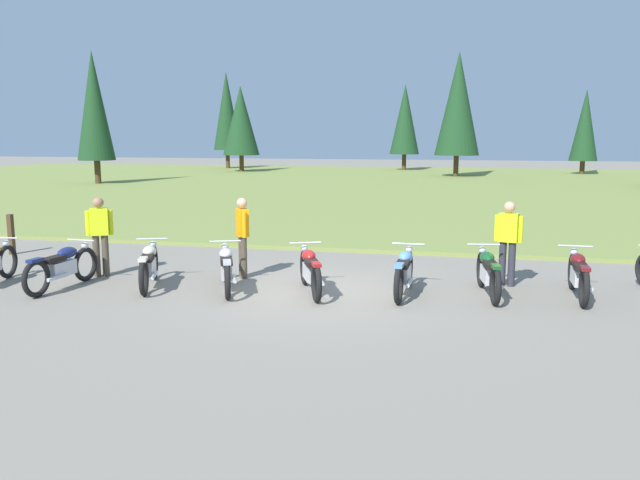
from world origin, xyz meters
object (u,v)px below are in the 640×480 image
at_px(motorcycle_navy, 62,266).
at_px(rider_near_row_end, 242,233).
at_px(motorcycle_silver, 226,268).
at_px(motorcycle_british_green, 488,272).
at_px(rider_checking_bike, 508,238).
at_px(motorcycle_red, 310,270).
at_px(motorcycle_sky_blue, 404,271).
at_px(trail_marker_post, 11,234).
at_px(motorcycle_maroon, 578,274).
at_px(rider_in_hivis_vest, 100,232).
at_px(motorcycle_cream, 149,265).

xyz_separation_m(motorcycle_navy, rider_near_row_end, (3.06, 1.71, 0.51)).
distance_m(motorcycle_silver, motorcycle_british_green, 4.90).
relative_size(motorcycle_silver, rider_checking_bike, 1.18).
distance_m(motorcycle_navy, motorcycle_red, 4.80).
xyz_separation_m(motorcycle_sky_blue, rider_near_row_end, (-3.41, 0.72, 0.51)).
xyz_separation_m(motorcycle_red, trail_marker_post, (-8.21, 2.23, 0.07)).
height_order(motorcycle_maroon, rider_in_hivis_vest, rider_in_hivis_vest).
bearing_deg(rider_near_row_end, motorcycle_maroon, -2.33).
height_order(motorcycle_red, motorcycle_sky_blue, same).
bearing_deg(motorcycle_cream, trail_marker_post, 153.91).
bearing_deg(rider_in_hivis_vest, motorcycle_silver, -11.28).
distance_m(motorcycle_british_green, trail_marker_post, 11.59).
height_order(motorcycle_cream, motorcycle_maroon, same).
distance_m(motorcycle_cream, motorcycle_maroon, 8.08).
xyz_separation_m(motorcycle_cream, rider_in_hivis_vest, (-1.44, 0.66, 0.51)).
distance_m(rider_in_hivis_vest, rider_checking_bike, 8.32).
bearing_deg(motorcycle_british_green, rider_near_row_end, 174.71).
bearing_deg(motorcycle_navy, rider_near_row_end, 29.21).
height_order(motorcycle_british_green, rider_in_hivis_vest, rider_in_hivis_vest).
bearing_deg(rider_near_row_end, motorcycle_red, -30.38).
xyz_separation_m(motorcycle_navy, trail_marker_post, (-3.47, 2.96, 0.07)).
distance_m(motorcycle_maroon, rider_near_row_end, 6.55).
bearing_deg(motorcycle_silver, trail_marker_post, 160.02).
bearing_deg(motorcycle_silver, rider_checking_bike, 16.90).
bearing_deg(motorcycle_british_green, motorcycle_silver, -171.83).
height_order(motorcycle_sky_blue, motorcycle_british_green, same).
height_order(motorcycle_cream, rider_near_row_end, rider_near_row_end).
distance_m(motorcycle_navy, motorcycle_sky_blue, 6.55).
xyz_separation_m(motorcycle_cream, motorcycle_silver, (1.58, 0.06, 0.00)).
distance_m(motorcycle_silver, motorcycle_maroon, 6.51).
relative_size(rider_near_row_end, trail_marker_post, 1.66).
bearing_deg(motorcycle_silver, motorcycle_british_green, 8.17).
height_order(motorcycle_navy, motorcycle_sky_blue, same).
bearing_deg(rider_checking_bike, motorcycle_british_green, -113.20).
xyz_separation_m(motorcycle_silver, motorcycle_red, (1.60, 0.17, 0.00)).
relative_size(motorcycle_silver, motorcycle_british_green, 0.95).
relative_size(motorcycle_maroon, trail_marker_post, 2.09).
height_order(motorcycle_cream, motorcycle_red, same).
height_order(motorcycle_british_green, rider_checking_bike, rider_checking_bike).
distance_m(motorcycle_sky_blue, rider_checking_bike, 2.28).
distance_m(motorcycle_red, trail_marker_post, 8.51).
bearing_deg(motorcycle_maroon, motorcycle_silver, -172.16).
height_order(rider_checking_bike, trail_marker_post, rider_checking_bike).
height_order(motorcycle_navy, motorcycle_maroon, same).
bearing_deg(rider_in_hivis_vest, motorcycle_british_green, 0.69).
xyz_separation_m(motorcycle_silver, motorcycle_british_green, (4.85, 0.70, 0.00)).
distance_m(motorcycle_sky_blue, rider_near_row_end, 3.52).
distance_m(motorcycle_maroon, rider_in_hivis_vest, 9.49).
relative_size(motorcycle_cream, motorcycle_sky_blue, 0.96).
bearing_deg(rider_checking_bike, motorcycle_navy, -165.62).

